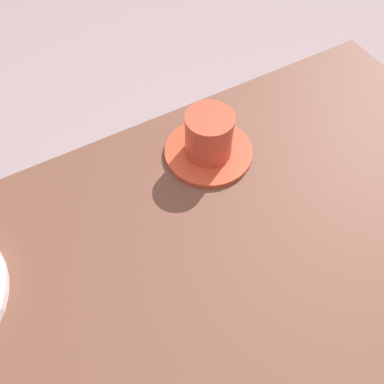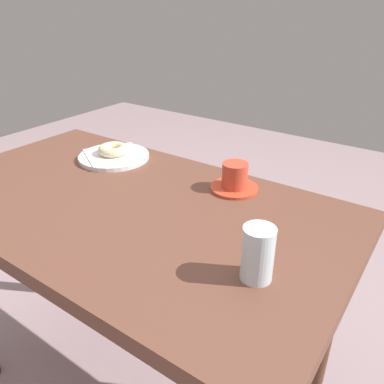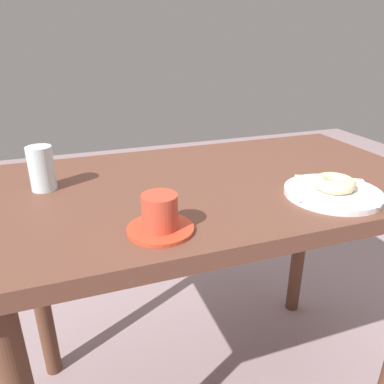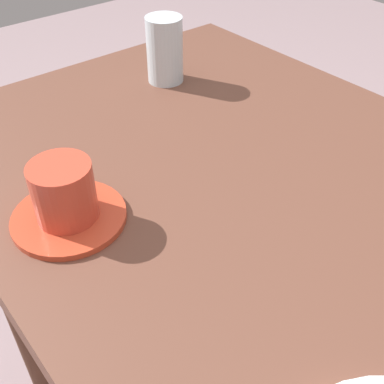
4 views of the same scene
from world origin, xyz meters
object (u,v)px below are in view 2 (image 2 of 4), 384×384
plate_sugar_ring (114,157)px  water_glass (258,254)px  coffee_cup (235,178)px  donut_sugar_ring (113,149)px

plate_sugar_ring → water_glass: size_ratio=2.08×
coffee_cup → plate_sugar_ring: bearing=3.9°
donut_sugar_ring → coffee_cup: coffee_cup is taller
plate_sugar_ring → coffee_cup: bearing=-176.1°
plate_sugar_ring → donut_sugar_ring: 0.02m
plate_sugar_ring → water_glass: (-0.65, 0.27, 0.05)m
water_glass → donut_sugar_ring: bearing=-22.8°
plate_sugar_ring → coffee_cup: size_ratio=1.72×
water_glass → coffee_cup: water_glass is taller
water_glass → coffee_cup: bearing=-54.4°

